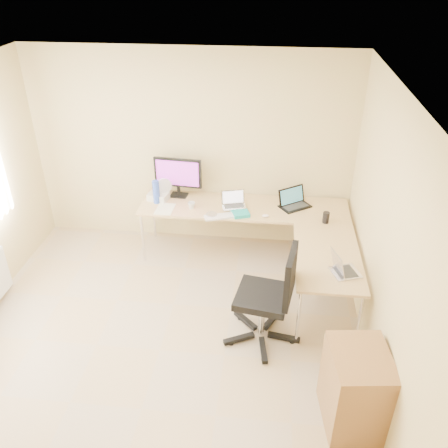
# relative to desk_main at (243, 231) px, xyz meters

# --- Properties ---
(floor) EXTENTS (4.50, 4.50, 0.00)m
(floor) POSITION_rel_desk_main_xyz_m (-0.72, -1.85, -0.36)
(floor) COLOR tan
(floor) RESTS_ON ground
(ceiling) EXTENTS (4.50, 4.50, 0.00)m
(ceiling) POSITION_rel_desk_main_xyz_m (-0.72, -1.85, 2.24)
(ceiling) COLOR white
(ceiling) RESTS_ON ground
(wall_back) EXTENTS (4.50, 0.00, 4.50)m
(wall_back) POSITION_rel_desk_main_xyz_m (-0.72, 0.40, 0.93)
(wall_back) COLOR #CEC27F
(wall_back) RESTS_ON ground
(wall_right) EXTENTS (0.00, 4.50, 4.50)m
(wall_right) POSITION_rel_desk_main_xyz_m (1.38, -1.85, 0.93)
(wall_right) COLOR #CEC27F
(wall_right) RESTS_ON ground
(desk_main) EXTENTS (2.65, 0.70, 0.73)m
(desk_main) POSITION_rel_desk_main_xyz_m (0.00, 0.00, 0.00)
(desk_main) COLOR tan
(desk_main) RESTS_ON ground
(desk_return) EXTENTS (0.70, 1.30, 0.73)m
(desk_return) POSITION_rel_desk_main_xyz_m (0.98, -1.00, 0.00)
(desk_return) COLOR tan
(desk_return) RESTS_ON ground
(monitor) EXTENTS (0.64, 0.26, 0.54)m
(monitor) POSITION_rel_desk_main_xyz_m (-0.88, 0.20, 0.63)
(monitor) COLOR black
(monitor) RESTS_ON desk_main
(book_stack) EXTENTS (0.27, 0.32, 0.04)m
(book_stack) POSITION_rel_desk_main_xyz_m (-0.04, -0.19, 0.39)
(book_stack) COLOR teal
(book_stack) RESTS_ON desk_main
(laptop_center) EXTENTS (0.34, 0.29, 0.19)m
(laptop_center) POSITION_rel_desk_main_xyz_m (-0.12, -0.10, 0.50)
(laptop_center) COLOR silver
(laptop_center) RESTS_ON desk_main
(laptop_black) EXTENTS (0.47, 0.45, 0.24)m
(laptop_black) POSITION_rel_desk_main_xyz_m (0.65, 0.05, 0.48)
(laptop_black) COLOR black
(laptop_black) RESTS_ON desk_main
(keyboard) EXTENTS (0.49, 0.28, 0.02)m
(keyboard) POSITION_rel_desk_main_xyz_m (-0.23, -0.30, 0.38)
(keyboard) COLOR silver
(keyboard) RESTS_ON desk_main
(mouse) EXTENTS (0.10, 0.08, 0.03)m
(mouse) POSITION_rel_desk_main_xyz_m (0.28, -0.24, 0.38)
(mouse) COLOR white
(mouse) RESTS_ON desk_main
(mug) EXTENTS (0.10, 0.10, 0.09)m
(mug) POSITION_rel_desk_main_xyz_m (-0.66, -0.13, 0.41)
(mug) COLOR silver
(mug) RESTS_ON desk_main
(cd_stack) EXTENTS (0.17, 0.17, 0.03)m
(cd_stack) POSITION_rel_desk_main_xyz_m (-0.38, -0.30, 0.38)
(cd_stack) COLOR silver
(cd_stack) RESTS_ON desk_main
(water_bottle) EXTENTS (0.10, 0.10, 0.31)m
(water_bottle) POSITION_rel_desk_main_xyz_m (-1.13, -0.02, 0.52)
(water_bottle) COLOR blue
(water_bottle) RESTS_ON desk_main
(papers) EXTENTS (0.23, 0.32, 0.01)m
(papers) POSITION_rel_desk_main_xyz_m (-0.99, -0.18, 0.37)
(papers) COLOR white
(papers) RESTS_ON desk_main
(white_box) EXTENTS (0.29, 0.23, 0.09)m
(white_box) POSITION_rel_desk_main_xyz_m (-1.13, 0.06, 0.41)
(white_box) COLOR beige
(white_box) RESTS_ON desk_main
(desk_fan) EXTENTS (0.25, 0.25, 0.26)m
(desk_fan) POSITION_rel_desk_main_xyz_m (-1.05, 0.15, 0.49)
(desk_fan) COLOR silver
(desk_fan) RESTS_ON desk_main
(black_cup) EXTENTS (0.10, 0.10, 0.14)m
(black_cup) POSITION_rel_desk_main_xyz_m (1.00, -0.30, 0.43)
(black_cup) COLOR black
(black_cup) RESTS_ON desk_main
(laptop_return) EXTENTS (0.39, 0.35, 0.21)m
(laptop_return) POSITION_rel_desk_main_xyz_m (1.13, -1.30, 0.47)
(laptop_return) COLOR silver
(laptop_return) RESTS_ON desk_return
(office_chair) EXTENTS (0.78, 0.78, 1.13)m
(office_chair) POSITION_rel_desk_main_xyz_m (0.30, -1.53, 0.14)
(office_chair) COLOR black
(office_chair) RESTS_ON ground
(cabinet) EXTENTS (0.55, 0.64, 0.82)m
(cabinet) POSITION_rel_desk_main_xyz_m (1.13, -2.46, -0.01)
(cabinet) COLOR #A56E29
(cabinet) RESTS_ON ground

